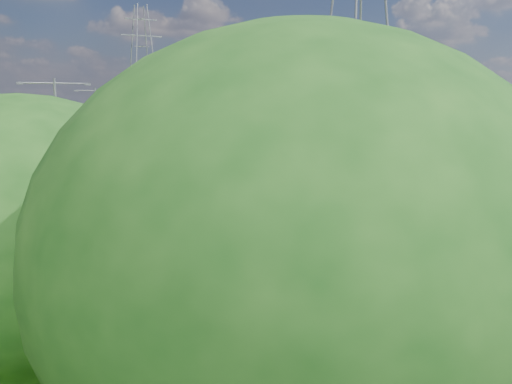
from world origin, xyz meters
The scene contains 20 objects.
ground centered at (0.00, 60.00, 0.00)m, with size 260.00×260.00×0.00m, color #2F5417.
road centered at (0.00, 66.00, 0.03)m, with size 8.00×150.00×0.06m, color black.
curb_left centered at (-4.25, 66.00, 0.11)m, with size 0.50×150.00×0.22m, color gray.
curb_right centered at (4.25, 66.00, 0.11)m, with size 0.50×150.00×0.22m, color gray.
speed_limit_sign centered at (5.20, 37.98, 1.60)m, with size 0.55×0.09×2.40m.
overpass centered at (0.00, 140.00, 2.41)m, with size 30.00×3.00×3.20m.
streetlight_near_left centered at (-6.00, 12.00, 5.94)m, with size 5.90×0.25×10.00m.
streetlight_mid_left centered at (-6.00, 45.00, 5.94)m, with size 5.90×0.25×10.00m.
streetlight_far_right centered at (6.00, 78.00, 5.94)m, with size 5.90×0.25×10.00m.
power_tower_near centered at (22.00, 40.00, 14.01)m, with size 9.00×6.40×28.00m.
power_tower_far centered at (26.00, 115.00, 14.01)m, with size 9.00×6.40×28.00m.
tree_la centered at (-14.00, 8.00, 5.27)m, with size 7.14×7.14×8.30m.
tree_lf centered at (-11.00, 2.00, 5.89)m, with size 7.98×7.98×9.28m.
tree_rb centered at (16.00, 30.00, 4.95)m, with size 6.72×6.72×7.82m.
tree_rc centered at (15.00, 52.00, 4.33)m, with size 5.88×5.88×6.84m.
tree_rd centered at (17.00, 76.00, 5.27)m, with size 7.14×7.14×8.30m.
tree_re centered at (14.50, 100.00, 4.02)m, with size 5.46×5.46×6.35m.
tree_rf centered at (18.00, 120.00, 4.64)m, with size 6.30×6.30×7.33m.
bus_outbound centered at (2.14, 66.68, 1.58)m, with size 2.56×10.92×3.04m, color silver.
bus_inbound centered at (-2.65, 44.14, 1.38)m, with size 2.22×9.49×2.64m, color white.
Camera 1 is at (-15.73, -4.81, 8.14)m, focal length 40.00 mm.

